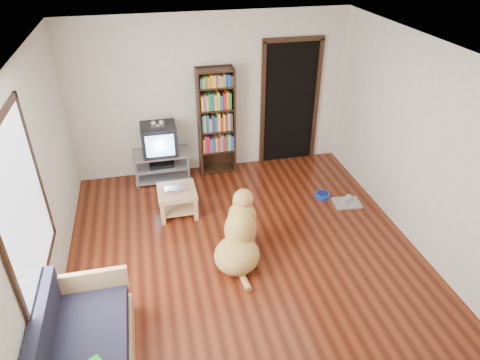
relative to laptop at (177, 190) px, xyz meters
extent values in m
plane|color=#612510|center=(0.75, -1.19, -0.41)|extent=(5.00, 5.00, 0.00)
plane|color=white|center=(0.75, -1.19, 2.19)|extent=(5.00, 5.00, 0.00)
plane|color=silver|center=(0.75, 1.31, 0.89)|extent=(4.50, 0.00, 4.50)
plane|color=silver|center=(-1.50, -1.19, 0.89)|extent=(0.00, 5.00, 5.00)
plane|color=silver|center=(3.00, -1.19, 0.89)|extent=(0.00, 5.00, 5.00)
imported|color=silver|center=(0.00, 0.00, 0.00)|extent=(0.35, 0.23, 0.03)
cylinder|color=#163897|center=(2.25, -0.07, -0.37)|extent=(0.22, 0.22, 0.08)
cube|color=#969696|center=(2.55, -0.32, -0.40)|extent=(0.43, 0.36, 0.03)
cube|color=white|center=(-1.48, -1.69, 1.09)|extent=(0.02, 1.30, 1.60)
cube|color=black|center=(-1.48, -1.69, 0.27)|extent=(0.03, 1.42, 0.06)
cube|color=black|center=(-1.48, -2.39, 1.09)|extent=(0.03, 0.06, 1.70)
cube|color=black|center=(-1.48, -0.99, 1.09)|extent=(0.03, 0.06, 1.70)
cube|color=black|center=(2.10, 1.30, 0.64)|extent=(0.90, 0.02, 2.10)
cube|color=black|center=(1.62, 1.28, 0.64)|extent=(0.07, 0.05, 2.14)
cube|color=black|center=(2.58, 1.28, 0.64)|extent=(0.07, 0.05, 2.14)
cube|color=black|center=(2.10, 1.28, 1.72)|extent=(1.03, 0.05, 0.07)
cube|color=#99999E|center=(-0.15, 1.06, 0.07)|extent=(0.90, 0.45, 0.04)
cube|color=#99999E|center=(-0.15, 1.06, -0.16)|extent=(0.86, 0.42, 0.03)
cube|color=#99999E|center=(-0.15, 1.06, -0.35)|extent=(0.90, 0.45, 0.04)
cylinder|color=#99999E|center=(-0.57, 0.86, -0.16)|extent=(0.04, 0.04, 0.50)
cylinder|color=#99999E|center=(0.27, 0.86, -0.16)|extent=(0.04, 0.04, 0.50)
cylinder|color=#99999E|center=(-0.57, 1.26, -0.16)|extent=(0.04, 0.04, 0.50)
cylinder|color=#99999E|center=(0.27, 1.26, -0.16)|extent=(0.04, 0.04, 0.50)
cube|color=black|center=(-0.15, 1.06, -0.11)|extent=(0.40, 0.30, 0.07)
cube|color=black|center=(-0.15, 1.06, 0.33)|extent=(0.55, 0.48, 0.48)
cube|color=black|center=(-0.15, 1.26, 0.33)|extent=(0.40, 0.14, 0.36)
cube|color=#8CBFF2|center=(-0.15, 0.82, 0.33)|extent=(0.44, 0.02, 0.36)
cube|color=silver|center=(-0.15, 1.01, 0.58)|extent=(0.20, 0.07, 0.02)
sphere|color=silver|center=(-0.21, 1.01, 0.62)|extent=(0.09, 0.09, 0.09)
sphere|color=silver|center=(-0.09, 1.01, 0.62)|extent=(0.09, 0.09, 0.09)
cube|color=black|center=(0.52, 1.15, 0.49)|extent=(0.03, 0.30, 1.80)
cube|color=black|center=(1.09, 1.15, 0.49)|extent=(0.03, 0.30, 1.80)
cube|color=black|center=(0.80, 1.29, 0.49)|extent=(0.60, 0.02, 1.80)
cube|color=black|center=(0.80, 1.15, -0.38)|extent=(0.56, 0.28, 0.02)
cube|color=black|center=(0.80, 1.15, -0.01)|extent=(0.56, 0.28, 0.03)
cube|color=black|center=(0.80, 1.15, 0.36)|extent=(0.56, 0.28, 0.02)
cube|color=black|center=(0.80, 1.15, 0.73)|extent=(0.56, 0.28, 0.02)
cube|color=black|center=(0.80, 1.15, 1.10)|extent=(0.56, 0.28, 0.02)
cube|color=black|center=(0.80, 1.15, 1.36)|extent=(0.56, 0.28, 0.02)
cube|color=#1E1E2D|center=(-1.42, -2.59, 0.19)|extent=(0.12, 1.74, 0.40)
cube|color=tan|center=(-1.08, -1.73, 0.09)|extent=(0.80, 0.06, 0.30)
cube|color=tan|center=(0.00, 0.03, -0.04)|extent=(0.55, 0.55, 0.06)
cube|color=tan|center=(0.00, 0.03, -0.31)|extent=(0.45, 0.45, 0.03)
cube|color=tan|center=(-0.23, -0.20, -0.24)|extent=(0.06, 0.06, 0.34)
cube|color=tan|center=(0.23, -0.20, -0.24)|extent=(0.06, 0.06, 0.34)
cube|color=tan|center=(-0.23, 0.27, -0.24)|extent=(0.06, 0.06, 0.34)
cube|color=tan|center=(0.23, 0.27, -0.24)|extent=(0.06, 0.06, 0.34)
ellipsoid|color=gold|center=(0.60, -1.28, -0.24)|extent=(0.77, 0.79, 0.42)
ellipsoid|color=gold|center=(0.69, -1.08, -0.01)|extent=(0.55, 0.58, 0.55)
ellipsoid|color=#B39644|center=(0.74, -0.98, 0.12)|extent=(0.46, 0.44, 0.39)
ellipsoid|color=#DA9D54|center=(0.77, -0.92, 0.34)|extent=(0.35, 0.37, 0.24)
ellipsoid|color=#D6B552|center=(0.82, -0.79, 0.31)|extent=(0.19, 0.24, 0.10)
sphere|color=black|center=(0.86, -0.70, 0.31)|extent=(0.05, 0.05, 0.05)
ellipsoid|color=tan|center=(0.66, -0.92, 0.33)|extent=(0.09, 0.10, 0.17)
ellipsoid|color=tan|center=(0.83, -1.00, 0.33)|extent=(0.09, 0.10, 0.17)
cylinder|color=tan|center=(0.71, -0.84, -0.19)|extent=(0.14, 0.16, 0.45)
cylinder|color=#D6A652|center=(0.86, -0.91, -0.19)|extent=(0.14, 0.16, 0.45)
sphere|color=tan|center=(0.73, -0.79, -0.39)|extent=(0.12, 0.12, 0.12)
sphere|color=#B87E46|center=(0.89, -0.86, -0.39)|extent=(0.12, 0.12, 0.12)
cylinder|color=tan|center=(0.62, -1.56, -0.38)|extent=(0.12, 0.40, 0.09)
camera|label=1|loc=(-0.27, -5.24, 3.32)|focal=32.00mm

